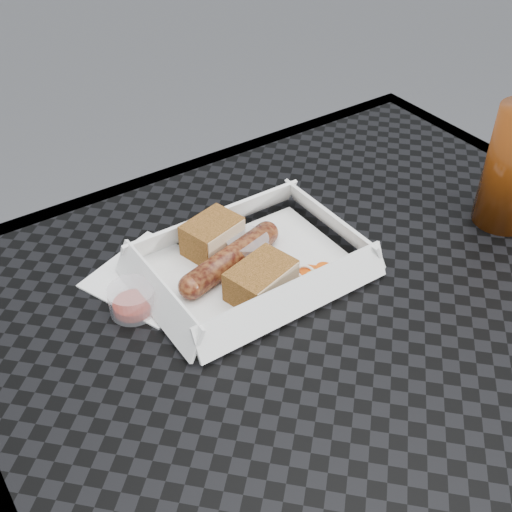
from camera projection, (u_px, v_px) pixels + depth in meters
The scene contains 9 objects.
patio_table at pixel (369, 374), 0.71m from camera, with size 0.80×0.80×0.74m.
food_tray at pixel (251, 270), 0.73m from camera, with size 0.22×0.15×0.00m, color white.
bratwurst at pixel (231, 259), 0.72m from camera, with size 0.15×0.06×0.03m.
bread_near at pixel (212, 236), 0.74m from camera, with size 0.06×0.05×0.04m, color brown.
bread_far at pixel (261, 280), 0.69m from camera, with size 0.07×0.05×0.04m, color brown.
veg_garnish at pixel (316, 277), 0.72m from camera, with size 0.03×0.03×0.00m.
napkin at pixel (153, 276), 0.72m from camera, with size 0.12×0.12×0.00m, color white.
condiment_cup_sauce at pixel (132, 300), 0.67m from camera, with size 0.05×0.05×0.03m, color maroon.
condiment_cup_empty at pixel (247, 248), 0.74m from camera, with size 0.05×0.05×0.03m, color silver.
Camera 1 is at (-0.37, -0.32, 1.22)m, focal length 45.00 mm.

